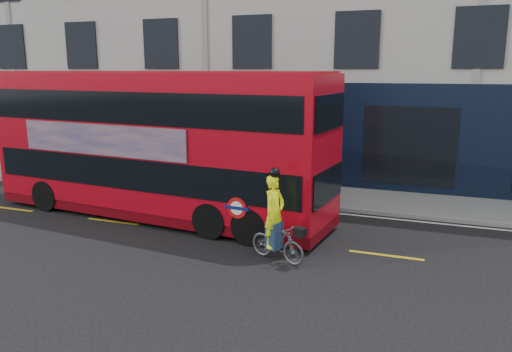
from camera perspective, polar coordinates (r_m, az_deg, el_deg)
The scene contains 8 objects.
ground at distance 14.53m, azimuth -19.53°, elevation -6.57°, with size 120.00×120.00×0.00m, color black.
pavement at distance 19.71m, azimuth -7.43°, elevation -0.96°, with size 60.00×3.00×0.12m, color slate.
kerb at distance 18.44m, azimuth -9.60°, elevation -1.92°, with size 60.00×0.12×0.13m, color gray.
building_terrace at distance 25.26m, azimuth -0.70°, elevation 18.94°, with size 50.00×10.07×15.00m.
road_edge_line at distance 18.20m, azimuth -10.07°, elevation -2.32°, with size 58.00×0.10×0.01m, color silver.
lane_dashes at distance 15.64m, azimuth -16.02°, elevation -5.00°, with size 58.00×0.12×0.01m, color gold, non-canonical shape.
bus at distance 15.43m, azimuth -11.30°, elevation 3.65°, with size 11.17×3.54×4.43m.
cyclist at distance 11.84m, azimuth 2.31°, elevation -6.08°, with size 1.59×0.93×2.26m.
Camera 1 is at (9.06, -10.44, 4.47)m, focal length 35.00 mm.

